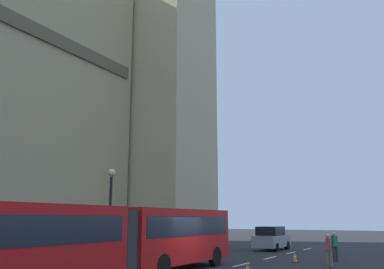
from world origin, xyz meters
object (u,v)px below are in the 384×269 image
(traffic_cone_middle, at_px, (295,257))
(street_lamp, at_px, (110,208))
(articulated_bus, at_px, (110,237))
(pedestrian_by_kerb, at_px, (335,245))
(sedan_lead, at_px, (272,238))
(pedestrian_near_cones, at_px, (328,249))

(traffic_cone_middle, height_order, street_lamp, street_lamp)
(articulated_bus, bearing_deg, street_lamp, 41.36)
(articulated_bus, xyz_separation_m, pedestrian_by_kerb, (12.86, -6.08, -0.83))
(street_lamp, bearing_deg, sedan_lead, -16.76)
(street_lamp, height_order, pedestrian_near_cones, street_lamp)
(articulated_bus, height_order, pedestrian_near_cones, articulated_bus)
(sedan_lead, bearing_deg, pedestrian_by_kerb, -137.54)
(traffic_cone_middle, height_order, pedestrian_near_cones, pedestrian_near_cones)
(articulated_bus, xyz_separation_m, sedan_lead, (19.64, 0.13, -0.83))
(pedestrian_near_cones, height_order, pedestrian_by_kerb, same)
(street_lamp, bearing_deg, pedestrian_near_cones, -66.14)
(sedan_lead, relative_size, traffic_cone_middle, 7.59)
(traffic_cone_middle, relative_size, pedestrian_near_cones, 0.34)
(articulated_bus, height_order, pedestrian_by_kerb, articulated_bus)
(traffic_cone_middle, bearing_deg, street_lamp, 124.61)
(pedestrian_near_cones, bearing_deg, pedestrian_by_kerb, 4.99)
(pedestrian_near_cones, xyz_separation_m, pedestrian_by_kerb, (2.94, 0.26, 0.00))
(articulated_bus, bearing_deg, pedestrian_by_kerb, -25.30)
(traffic_cone_middle, xyz_separation_m, street_lamp, (-5.99, 8.68, 2.77))
(sedan_lead, height_order, pedestrian_near_cones, sedan_lead)
(pedestrian_by_kerb, bearing_deg, sedan_lead, 42.46)
(traffic_cone_middle, relative_size, street_lamp, 0.11)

